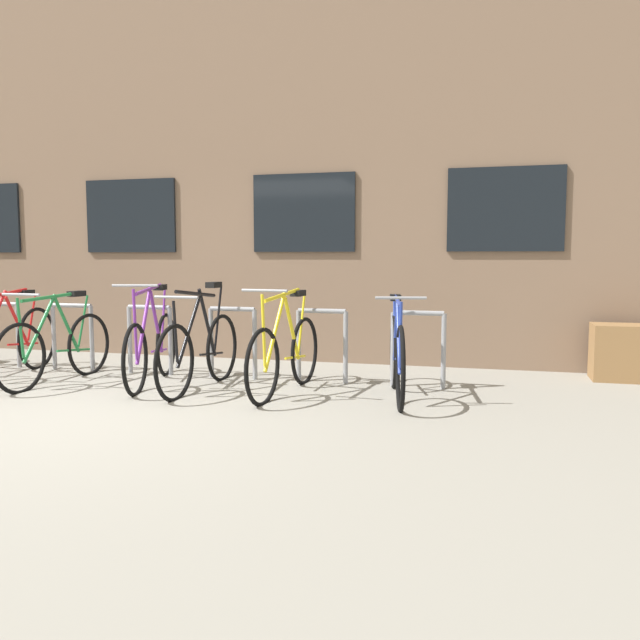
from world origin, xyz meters
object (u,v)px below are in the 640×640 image
Objects in this scene: bicycle_blue at (397,355)px; planter_box at (626,353)px; bicycle_green at (57,346)px; bicycle_black at (200,350)px; bicycle_yellow at (285,353)px; bicycle_red at (8,341)px; bicycle_purple at (152,346)px.

bicycle_blue reaches higher than planter_box.
bicycle_black reaches higher than bicycle_green.
bicycle_blue is 1.08m from bicycle_yellow.
bicycle_black is at bearing -1.97° from bicycle_red.
bicycle_yellow is 0.95× the size of bicycle_red.
bicycle_purple is 2.50× the size of planter_box.
bicycle_purple reaches higher than bicycle_green.
bicycle_black reaches higher than planter_box.
bicycle_purple is at bearing 168.73° from bicycle_black.
bicycle_black is (0.60, -0.12, 0.00)m from bicycle_purple.
bicycle_yellow is at bearing -176.16° from bicycle_blue.
planter_box is (3.33, 1.53, -0.09)m from bicycle_yellow.
planter_box is at bearing 15.86° from bicycle_green.
bicycle_black is 4.49m from planter_box.
bicycle_red is 2.34m from bicycle_black.
bicycle_purple is 0.99× the size of bicycle_black.
bicycle_blue is 0.99× the size of bicycle_yellow.
planter_box is (4.20, 1.57, -0.09)m from bicycle_black.
bicycle_yellow is 3.66m from planter_box.
bicycle_purple is at bearing 176.80° from bicycle_yellow.
bicycle_blue is at bearing -147.09° from planter_box.
planter_box is at bearing 16.75° from bicycle_purple.
bicycle_green is 6.03m from planter_box.
bicycle_green reaches higher than planter_box.
bicycle_blue is 0.99× the size of bicycle_black.
bicycle_green is 0.76m from bicycle_red.
planter_box is (2.25, 1.46, -0.10)m from bicycle_blue.
bicycle_red is at bearing 178.03° from bicycle_black.
bicycle_black reaches higher than bicycle_yellow.
bicycle_black is (2.34, -0.08, -0.00)m from bicycle_red.
bicycle_black reaches higher than bicycle_red.
bicycle_blue is 2.48× the size of planter_box.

